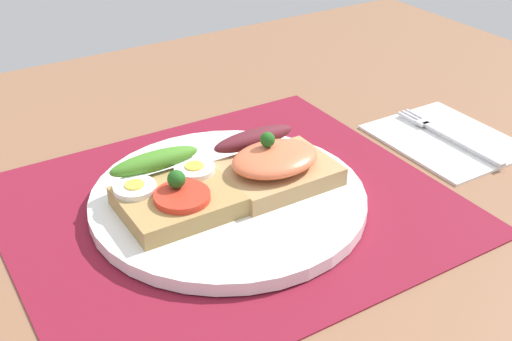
{
  "coord_description": "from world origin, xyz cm",
  "views": [
    {
      "loc": [
        -24.02,
        -43.86,
        33.53
      ],
      "look_at": [
        3.0,
        0.0,
        3.03
      ],
      "focal_mm": 45.33,
      "sensor_mm": 36.0,
      "label": 1
    }
  ],
  "objects_px": {
    "plate": "(228,199)",
    "napkin": "(446,138)",
    "sandwich_egg_tomato": "(173,191)",
    "sandwich_salmon": "(274,163)",
    "fork": "(446,134)"
  },
  "relations": [
    {
      "from": "plate",
      "to": "napkin",
      "type": "height_order",
      "value": "plate"
    },
    {
      "from": "sandwich_egg_tomato",
      "to": "napkin",
      "type": "height_order",
      "value": "sandwich_egg_tomato"
    },
    {
      "from": "plate",
      "to": "sandwich_salmon",
      "type": "bearing_deg",
      "value": -1.92
    },
    {
      "from": "sandwich_egg_tomato",
      "to": "napkin",
      "type": "distance_m",
      "value": 0.32
    },
    {
      "from": "sandwich_egg_tomato",
      "to": "fork",
      "type": "distance_m",
      "value": 0.32
    },
    {
      "from": "plate",
      "to": "sandwich_salmon",
      "type": "distance_m",
      "value": 0.05
    },
    {
      "from": "sandwich_egg_tomato",
      "to": "napkin",
      "type": "relative_size",
      "value": 0.66
    },
    {
      "from": "napkin",
      "to": "fork",
      "type": "relative_size",
      "value": 1.01
    },
    {
      "from": "sandwich_salmon",
      "to": "fork",
      "type": "bearing_deg",
      "value": -2.28
    },
    {
      "from": "plate",
      "to": "fork",
      "type": "bearing_deg",
      "value": -2.22
    },
    {
      "from": "plate",
      "to": "sandwich_egg_tomato",
      "type": "relative_size",
      "value": 2.57
    },
    {
      "from": "plate",
      "to": "fork",
      "type": "height_order",
      "value": "plate"
    },
    {
      "from": "sandwich_egg_tomato",
      "to": "fork",
      "type": "bearing_deg",
      "value": -3.6
    },
    {
      "from": "fork",
      "to": "plate",
      "type": "bearing_deg",
      "value": 177.78
    },
    {
      "from": "plate",
      "to": "napkin",
      "type": "relative_size",
      "value": 1.69
    }
  ]
}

